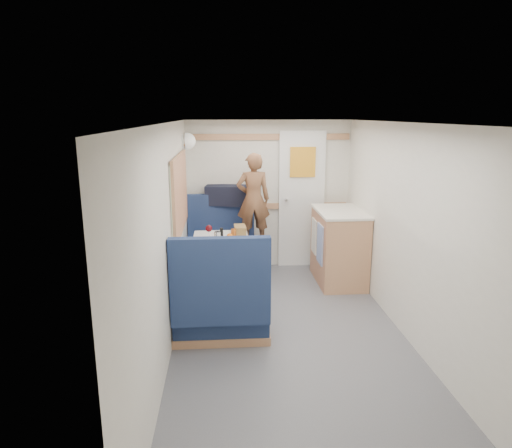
{
  "coord_description": "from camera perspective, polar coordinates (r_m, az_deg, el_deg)",
  "views": [
    {
      "loc": [
        -0.61,
        -3.84,
        2.08
      ],
      "look_at": [
        -0.27,
        0.9,
        0.93
      ],
      "focal_mm": 32.0,
      "sensor_mm": 36.0,
      "label": 1
    }
  ],
  "objects": [
    {
      "name": "wall_back",
      "position": [
        6.21,
        1.56,
        3.64
      ],
      "size": [
        2.2,
        0.02,
        2.0
      ],
      "primitive_type": "cube",
      "color": "silver",
      "rests_on": "floor"
    },
    {
      "name": "bench_far",
      "position": [
        5.97,
        -4.34,
        -3.72
      ],
      "size": [
        0.9,
        0.59,
        1.05
      ],
      "color": "#162449",
      "rests_on": "floor"
    },
    {
      "name": "tumbler_left",
      "position": [
        4.65,
        -6.08,
        -2.73
      ],
      "size": [
        0.07,
        0.07,
        0.11
      ],
      "primitive_type": "cylinder",
      "color": "white",
      "rests_on": "dinette_table"
    },
    {
      "name": "wine_glass",
      "position": [
        5.03,
        -5.91,
        -0.63
      ],
      "size": [
        0.08,
        0.08,
        0.17
      ],
      "color": "white",
      "rests_on": "dinette_table"
    },
    {
      "name": "wall_right",
      "position": [
        4.34,
        19.25,
        -1.53
      ],
      "size": [
        0.02,
        4.5,
        2.0
      ],
      "primitive_type": "cube",
      "color": "silver",
      "rests_on": "floor"
    },
    {
      "name": "oak_trim_high",
      "position": [
        6.1,
        1.63,
        10.84
      ],
      "size": [
        2.15,
        0.02,
        0.08
      ],
      "primitive_type": "cube",
      "color": "#A96C4C",
      "rests_on": "wall_back"
    },
    {
      "name": "tumbler_right",
      "position": [
        4.98,
        -4.83,
        -1.59
      ],
      "size": [
        0.07,
        0.07,
        0.11
      ],
      "primitive_type": "cylinder",
      "color": "white",
      "rests_on": "dinette_table"
    },
    {
      "name": "tray",
      "position": [
        4.94,
        -2.03,
        -2.2
      ],
      "size": [
        0.3,
        0.37,
        0.02
      ],
      "primitive_type": "cube",
      "rotation": [
        0.0,
        0.0,
        0.12
      ],
      "color": "white",
      "rests_on": "dinette_table"
    },
    {
      "name": "floor",
      "position": [
        4.4,
        4.46,
        -14.55
      ],
      "size": [
        4.5,
        4.5,
        0.0
      ],
      "primitive_type": "plane",
      "color": "#515156",
      "rests_on": "ground"
    },
    {
      "name": "ledge",
      "position": [
        6.07,
        -4.44,
        2.23
      ],
      "size": [
        0.9,
        0.14,
        0.04
      ],
      "primitive_type": "cube",
      "color": "#A96C4C",
      "rests_on": "bench_far"
    },
    {
      "name": "galley_counter",
      "position": [
        5.8,
        10.29,
        -2.72
      ],
      "size": [
        0.57,
        0.92,
        0.92
      ],
      "color": "#A96C4C",
      "rests_on": "floor"
    },
    {
      "name": "orange_fruit",
      "position": [
        4.98,
        -3.32,
        -1.57
      ],
      "size": [
        0.07,
        0.07,
        0.07
      ],
      "primitive_type": "sphere",
      "color": "orange",
      "rests_on": "tray"
    },
    {
      "name": "pepper_grinder",
      "position": [
        5.16,
        -4.33,
        -1.06
      ],
      "size": [
        0.04,
        0.04,
        0.1
      ],
      "primitive_type": "cylinder",
      "color": "black",
      "rests_on": "dinette_table"
    },
    {
      "name": "rear_door",
      "position": [
        6.24,
        5.71,
        3.37
      ],
      "size": [
        0.62,
        0.12,
        1.86
      ],
      "color": "white",
      "rests_on": "wall_back"
    },
    {
      "name": "duffel_bag",
      "position": [
        6.05,
        -3.72,
        3.62
      ],
      "size": [
        0.57,
        0.35,
        0.26
      ],
      "primitive_type": "cube",
      "rotation": [
        0.0,
        0.0,
        -0.17
      ],
      "color": "black",
      "rests_on": "ledge"
    },
    {
      "name": "bread_loaf",
      "position": [
        5.27,
        -2.0,
        -0.75
      ],
      "size": [
        0.14,
        0.24,
        0.1
      ],
      "primitive_type": "cube",
      "rotation": [
        0.0,
        0.0,
        0.05
      ],
      "color": "brown",
      "rests_on": "dinette_table"
    },
    {
      "name": "cheese_block",
      "position": [
        4.92,
        -3.53,
        -1.98
      ],
      "size": [
        0.1,
        0.07,
        0.03
      ],
      "primitive_type": "cube",
      "rotation": [
        0.0,
        0.0,
        0.15
      ],
      "color": "#E1D082",
      "rests_on": "tray"
    },
    {
      "name": "dinette_table",
      "position": [
        5.07,
        -4.41,
        -3.76
      ],
      "size": [
        0.62,
        0.92,
        0.72
      ],
      "color": "white",
      "rests_on": "floor"
    },
    {
      "name": "wall_left",
      "position": [
        4.01,
        -11.01,
        -2.19
      ],
      "size": [
        0.02,
        4.5,
        2.0
      ],
      "primitive_type": "cube",
      "color": "silver",
      "rests_on": "floor"
    },
    {
      "name": "oak_trim_low",
      "position": [
        6.22,
        1.57,
        2.25
      ],
      "size": [
        2.15,
        0.02,
        0.08
      ],
      "primitive_type": "cube",
      "color": "#A96C4C",
      "rests_on": "wall_back"
    },
    {
      "name": "ceiling",
      "position": [
        3.88,
        5.01,
        12.45
      ],
      "size": [
        4.5,
        4.5,
        0.0
      ],
      "primitive_type": "plane",
      "rotation": [
        3.14,
        0.0,
        0.0
      ],
      "color": "silver",
      "rests_on": "wall_back"
    },
    {
      "name": "dome_light",
      "position": [
        5.71,
        -8.59,
        10.2
      ],
      "size": [
        0.2,
        0.2,
        0.2
      ],
      "primitive_type": "sphere",
      "color": "white",
      "rests_on": "wall_left"
    },
    {
      "name": "side_window",
      "position": [
        4.93,
        -9.57,
        3.78
      ],
      "size": [
        0.04,
        1.3,
        0.72
      ],
      "primitive_type": "cube",
      "color": "gray",
      "rests_on": "wall_left"
    },
    {
      "name": "beer_glass",
      "position": [
        5.14,
        -2.83,
        -1.14
      ],
      "size": [
        0.06,
        0.06,
        0.09
      ],
      "primitive_type": "cylinder",
      "color": "#8F4514",
      "rests_on": "dinette_table"
    },
    {
      "name": "person",
      "position": [
        5.72,
        -0.34,
        3.11
      ],
      "size": [
        0.44,
        0.31,
        1.16
      ],
      "primitive_type": "imported",
      "rotation": [
        0.0,
        0.0,
        3.21
      ],
      "color": "brown",
      "rests_on": "bench_far"
    },
    {
      "name": "bench_near",
      "position": [
        4.35,
        -4.38,
        -10.51
      ],
      "size": [
        0.9,
        0.59,
        1.05
      ],
      "color": "#162449",
      "rests_on": "floor"
    }
  ]
}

